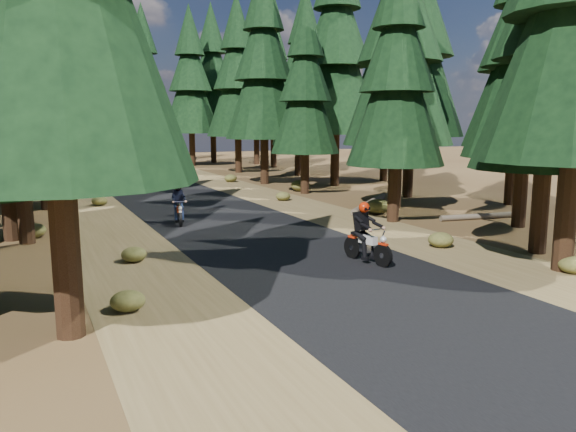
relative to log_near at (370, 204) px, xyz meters
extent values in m
plane|color=#49321A|center=(-7.43, -8.22, -0.16)|extent=(120.00, 120.00, 0.00)
cube|color=black|center=(-7.43, -3.22, -0.15)|extent=(6.00, 100.00, 0.01)
cube|color=brown|center=(-12.03, -3.22, -0.16)|extent=(3.20, 100.00, 0.01)
cube|color=brown|center=(-2.83, -3.22, -0.16)|extent=(3.20, 100.00, 0.01)
cylinder|color=black|center=(-14.05, -11.31, 2.69)|extent=(0.53, 0.53, 5.71)
cylinder|color=black|center=(-1.77, -11.92, 2.76)|extent=(0.53, 0.53, 5.85)
cylinder|color=black|center=(-0.67, -10.16, 2.39)|extent=(0.50, 0.50, 5.11)
cone|color=black|center=(-0.67, -10.16, 5.59)|extent=(4.34, 4.34, 6.38)
cylinder|color=black|center=(2.24, -6.75, 2.49)|extent=(0.51, 0.51, 5.29)
cone|color=black|center=(2.24, -6.75, 5.80)|extent=(4.50, 4.50, 6.62)
cylinder|color=black|center=(-14.69, -2.04, 2.51)|extent=(0.51, 0.51, 5.34)
cone|color=black|center=(-14.69, -2.04, 5.85)|extent=(4.54, 4.54, 6.68)
cylinder|color=black|center=(-1.38, -3.74, 2.10)|extent=(0.48, 0.48, 4.52)
cone|color=black|center=(-1.38, -3.74, 4.92)|extent=(3.84, 3.84, 5.65)
cone|color=black|center=(-1.38, -3.74, 6.96)|extent=(2.94, 2.94, 4.07)
cylinder|color=black|center=(-15.14, -1.25, 3.05)|extent=(0.56, 0.56, 6.43)
cylinder|color=black|center=(0.85, -0.83, 2.76)|extent=(0.53, 0.53, 5.84)
cone|color=black|center=(0.85, -0.83, 6.41)|extent=(4.96, 4.96, 7.30)
cone|color=black|center=(0.85, -0.83, 9.04)|extent=(3.80, 3.80, 5.25)
cylinder|color=black|center=(3.78, 2.12, 3.06)|extent=(0.56, 0.56, 6.43)
cone|color=black|center=(3.78, 2.12, 7.08)|extent=(5.47, 5.47, 8.04)
cylinder|color=black|center=(-13.79, 5.67, 2.70)|extent=(0.53, 0.53, 5.72)
cone|color=black|center=(-13.79, 5.67, 6.27)|extent=(4.86, 4.86, 7.15)
cone|color=black|center=(-13.79, 5.67, 8.85)|extent=(3.72, 3.72, 5.15)
cylinder|color=black|center=(-0.45, 5.85, 2.09)|extent=(0.48, 0.48, 4.51)
cone|color=black|center=(-0.45, 5.85, 4.91)|extent=(3.83, 3.83, 5.64)
cone|color=black|center=(-0.45, 5.85, 6.94)|extent=(2.93, 2.93, 4.06)
cone|color=black|center=(-0.45, 5.85, 8.97)|extent=(2.03, 2.03, 3.38)
cylinder|color=black|center=(3.05, 8.59, 3.08)|extent=(0.56, 0.56, 6.47)
cone|color=black|center=(3.05, 8.59, 7.12)|extent=(5.50, 5.50, 8.09)
cone|color=black|center=(3.05, 8.59, 10.03)|extent=(4.21, 4.21, 5.82)
cylinder|color=black|center=(-14.43, 12.54, 2.66)|extent=(0.53, 0.53, 5.64)
cone|color=black|center=(-14.43, 12.54, 6.18)|extent=(4.79, 4.79, 7.05)
cone|color=black|center=(-14.43, 12.54, 8.72)|extent=(3.67, 3.67, 5.08)
cylinder|color=black|center=(-0.51, 11.52, 2.75)|extent=(0.53, 0.53, 5.83)
cone|color=black|center=(-0.51, 11.52, 6.40)|extent=(4.95, 4.95, 7.29)
cone|color=black|center=(-0.51, 11.52, 9.02)|extent=(3.79, 3.79, 5.25)
cylinder|color=black|center=(4.09, 15.93, 2.15)|extent=(0.48, 0.48, 4.61)
cone|color=black|center=(4.09, 15.93, 5.03)|extent=(3.92, 3.92, 5.77)
cone|color=black|center=(4.09, 15.93, 7.11)|extent=(3.00, 3.00, 4.15)
cone|color=black|center=(4.09, 15.93, 9.18)|extent=(2.08, 2.08, 3.46)
cylinder|color=black|center=(-15.55, 19.24, 2.05)|extent=(0.48, 0.48, 4.42)
cone|color=black|center=(-15.55, 19.24, 4.81)|extent=(3.76, 3.76, 5.52)
cone|color=black|center=(-15.55, 19.24, 6.80)|extent=(2.87, 2.87, 3.98)
cylinder|color=black|center=(0.91, 20.19, 2.72)|extent=(0.53, 0.53, 5.76)
cone|color=black|center=(0.91, 20.19, 6.32)|extent=(4.90, 4.90, 7.21)
cone|color=black|center=(0.91, 20.19, 8.92)|extent=(3.75, 3.75, 5.19)
cone|color=black|center=(0.91, 20.19, 11.51)|extent=(2.59, 2.59, 4.32)
cylinder|color=black|center=(5.59, 23.87, 2.67)|extent=(0.53, 0.53, 5.66)
cone|color=black|center=(5.59, 23.87, 6.21)|extent=(4.81, 4.81, 7.07)
cone|color=black|center=(5.59, 23.87, 8.75)|extent=(3.68, 3.68, 5.09)
cone|color=black|center=(5.59, 23.87, 11.30)|extent=(2.55, 2.55, 4.24)
cylinder|color=black|center=(6.57, -2.22, 2.64)|extent=(0.52, 0.52, 5.60)
cone|color=black|center=(6.57, -2.22, 6.14)|extent=(4.76, 4.76, 7.00)
cone|color=black|center=(6.57, -2.22, 8.66)|extent=(3.64, 3.64, 5.04)
cylinder|color=black|center=(5.57, 17.78, 2.84)|extent=(0.54, 0.54, 6.00)
cone|color=black|center=(5.57, 17.78, 6.59)|extent=(5.10, 5.10, 7.50)
cone|color=black|center=(5.57, 17.78, 9.29)|extent=(3.90, 3.90, 5.40)
cone|color=black|center=(5.57, 17.78, 11.99)|extent=(2.70, 2.70, 4.50)
cylinder|color=black|center=(7.57, 9.78, 2.64)|extent=(0.52, 0.52, 5.60)
cone|color=black|center=(7.57, 9.78, 6.14)|extent=(4.76, 4.76, 7.00)
cone|color=black|center=(7.57, 9.78, 8.66)|extent=(3.64, 3.64, 5.04)
cone|color=black|center=(7.57, 9.78, 11.18)|extent=(2.52, 2.52, 4.20)
cylinder|color=black|center=(-14.43, 28.78, 3.04)|extent=(0.56, 0.56, 6.40)
cone|color=black|center=(-14.43, 28.78, 7.04)|extent=(5.44, 5.44, 8.00)
cone|color=black|center=(-14.43, 28.78, 9.92)|extent=(4.16, 4.16, 5.76)
cone|color=black|center=(-14.43, 28.78, 12.80)|extent=(2.88, 2.88, 4.80)
cylinder|color=black|center=(-0.43, 28.78, 2.84)|extent=(0.54, 0.54, 6.00)
cone|color=black|center=(-0.43, 28.78, 6.59)|extent=(5.10, 5.10, 7.50)
cone|color=black|center=(-0.43, 28.78, 9.29)|extent=(3.90, 3.90, 5.40)
cone|color=black|center=(-0.43, 28.78, 11.99)|extent=(2.70, 2.70, 4.50)
cylinder|color=black|center=(2.57, 31.78, 3.04)|extent=(0.56, 0.56, 6.40)
cone|color=black|center=(2.57, 31.78, 7.04)|extent=(5.44, 5.44, 8.00)
cone|color=black|center=(2.57, 31.78, 9.92)|extent=(4.16, 4.16, 5.76)
cone|color=black|center=(2.57, 31.78, 12.80)|extent=(2.88, 2.88, 4.80)
cylinder|color=black|center=(-11.43, 34.78, 2.84)|extent=(0.54, 0.54, 6.00)
cone|color=black|center=(-11.43, 34.78, 6.59)|extent=(5.10, 5.10, 7.50)
cone|color=black|center=(-11.43, 34.78, 9.29)|extent=(3.90, 3.90, 5.40)
cone|color=black|center=(-11.43, 34.78, 11.99)|extent=(2.70, 2.70, 4.50)
cylinder|color=black|center=(-3.43, 34.78, 3.04)|extent=(0.56, 0.56, 6.40)
cone|color=black|center=(-3.43, 34.78, 7.04)|extent=(5.44, 5.44, 8.00)
cone|color=black|center=(-3.43, 34.78, 9.92)|extent=(4.16, 4.16, 5.76)
cone|color=black|center=(-3.43, 34.78, 12.80)|extent=(2.88, 2.88, 4.80)
cylinder|color=black|center=(-7.43, 37.78, 3.24)|extent=(0.57, 0.57, 6.80)
cone|color=black|center=(-7.43, 37.78, 7.49)|extent=(5.78, 5.78, 8.50)
cone|color=black|center=(-7.43, 37.78, 10.55)|extent=(4.42, 4.42, 6.12)
cone|color=black|center=(-7.43, 37.78, 13.61)|extent=(3.06, 3.06, 5.10)
cylinder|color=black|center=(5.57, 27.78, 2.84)|extent=(0.54, 0.54, 6.00)
cone|color=black|center=(5.57, 27.78, 6.59)|extent=(5.10, 5.10, 7.50)
cone|color=black|center=(5.57, 27.78, 9.29)|extent=(3.90, 3.90, 5.40)
cone|color=black|center=(5.57, 27.78, 11.99)|extent=(2.70, 2.70, 4.50)
cylinder|color=#4C4233|center=(0.00, 0.00, 0.00)|extent=(4.43, 4.24, 0.32)
cylinder|color=#4C4233|center=(2.14, -4.82, -0.04)|extent=(3.58, 0.74, 0.24)
ellipsoid|color=#474C1E|center=(-2.80, -8.28, 0.08)|extent=(0.80, 0.80, 0.48)
ellipsoid|color=#474C1E|center=(-2.13, 13.53, 0.09)|extent=(0.84, 0.84, 0.50)
ellipsoid|color=#474C1E|center=(-13.46, 9.60, 0.16)|extent=(1.06, 1.06, 0.64)
ellipsoid|color=#474C1E|center=(-2.78, 3.73, 0.06)|extent=(0.75, 0.75, 0.45)
ellipsoid|color=#474C1E|center=(-11.47, 5.90, 0.06)|extent=(0.74, 0.74, 0.44)
ellipsoid|color=#474C1E|center=(-1.75, -12.24, 0.06)|extent=(0.73, 0.73, 0.44)
ellipsoid|color=#474C1E|center=(-11.97, -6.05, 0.05)|extent=(0.71, 0.71, 0.43)
ellipsoid|color=#474C1E|center=(-12.86, -10.32, 0.06)|extent=(0.73, 0.73, 0.44)
ellipsoid|color=#474C1E|center=(-0.80, -1.84, 0.16)|extent=(1.07, 1.07, 0.64)
ellipsoid|color=#474C1E|center=(-14.50, -1.11, 0.10)|extent=(0.85, 0.85, 0.51)
ellipsoid|color=#474C1E|center=(-0.21, 6.88, 0.18)|extent=(1.12, 1.12, 0.67)
cube|color=black|center=(-6.03, -8.98, 1.00)|extent=(0.42, 0.30, 0.55)
sphere|color=#B52107|center=(-6.03, -8.98, 1.40)|extent=(0.36, 0.36, 0.31)
cube|color=black|center=(-9.29, -0.72, 0.90)|extent=(0.38, 0.27, 0.51)
sphere|color=black|center=(-9.29, -0.72, 1.27)|extent=(0.32, 0.32, 0.28)
camera|label=1|loc=(-14.64, -21.99, 3.75)|focal=35.00mm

